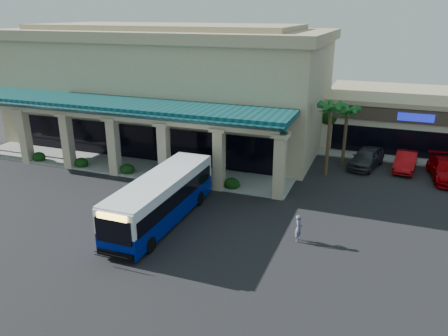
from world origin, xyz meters
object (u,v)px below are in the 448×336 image
at_px(transit_bus, 162,200).
at_px(car_silver, 366,158).
at_px(car_red, 446,170).
at_px(pedestrian, 299,228).
at_px(car_white, 406,161).

bearing_deg(transit_bus, car_silver, 53.70).
height_order(transit_bus, car_red, transit_bus).
height_order(transit_bus, pedestrian, transit_bus).
bearing_deg(transit_bus, car_red, 39.92).
bearing_deg(car_silver, pedestrian, -85.81).
xyz_separation_m(car_white, car_red, (2.92, -1.28, 0.04)).
height_order(transit_bus, car_white, transit_bus).
relative_size(car_silver, car_red, 0.89).
relative_size(car_silver, car_white, 1.07).
bearing_deg(car_red, car_white, 150.17).
bearing_deg(pedestrian, transit_bus, 95.83).
relative_size(transit_bus, pedestrian, 6.65).
relative_size(pedestrian, car_silver, 0.33).
xyz_separation_m(pedestrian, car_silver, (2.84, 14.61, 0.02)).
xyz_separation_m(transit_bus, car_white, (14.46, 15.60, -0.76)).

